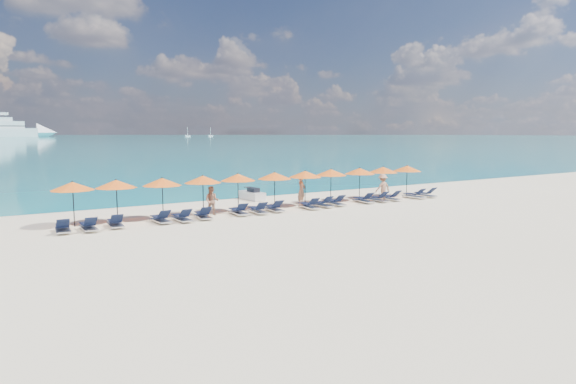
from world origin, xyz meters
TOP-DOWN VIEW (x-y plane):
  - ground at (0.00, 0.00)m, footprint 1400.00×1400.00m
  - sea at (0.00, 660.00)m, footprint 1600.00×1300.00m
  - sailboat_near at (180.28, 524.42)m, footprint 6.06×2.02m
  - sailboat_far at (214.12, 537.00)m, footprint 5.94×1.98m
  - jetski at (0.67, 8.88)m, footprint 1.01×2.37m
  - beachgoer_a at (2.14, 4.85)m, footprint 0.84×0.78m
  - beachgoer_b at (-4.18, 4.35)m, footprint 0.92×0.82m
  - beachgoer_c at (8.22, 3.95)m, footprint 1.18×0.58m
  - umbrella_0 at (-11.26, 4.88)m, footprint 2.10×2.10m
  - umbrella_1 at (-9.20, 4.84)m, footprint 2.10×2.10m
  - umbrella_2 at (-6.88, 4.64)m, footprint 2.10×2.10m
  - umbrella_3 at (-4.51, 4.82)m, footprint 2.10×2.10m
  - umbrella_4 at (-2.30, 4.88)m, footprint 2.10×2.10m
  - umbrella_5 at (0.08, 4.70)m, footprint 2.10×2.10m
  - umbrella_6 at (2.30, 4.67)m, footprint 2.10×2.10m
  - umbrella_7 at (4.50, 4.91)m, footprint 2.10×2.10m
  - umbrella_8 at (6.87, 4.81)m, footprint 2.10×2.10m
  - umbrella_9 at (9.00, 4.81)m, footprint 2.10×2.10m
  - umbrella_10 at (11.39, 4.85)m, footprint 2.10×2.10m
  - lounger_0 at (-11.94, 3.55)m, footprint 0.72×1.73m
  - lounger_1 at (-10.84, 3.39)m, footprint 0.68×1.72m
  - lounger_2 at (-9.58, 3.59)m, footprint 0.71×1.73m
  - lounger_3 at (-7.34, 3.57)m, footprint 0.74×1.74m
  - lounger_4 at (-6.27, 3.37)m, footprint 0.69×1.72m
  - lounger_5 at (-5.05, 3.53)m, footprint 0.79×1.75m
  - lounger_6 at (-2.88, 3.66)m, footprint 0.68×1.72m
  - lounger_7 at (-1.72, 3.50)m, footprint 0.75×1.74m
  - lounger_8 at (-0.59, 3.64)m, footprint 0.69×1.72m
  - lounger_9 at (1.73, 3.39)m, footprint 0.65×1.71m
  - lounger_10 at (2.83, 3.58)m, footprint 0.77×1.75m
  - lounger_11 at (3.94, 3.68)m, footprint 0.67×1.72m
  - lounger_12 at (6.26, 3.64)m, footprint 0.71×1.73m
  - lounger_13 at (7.38, 3.54)m, footprint 0.78×1.75m
  - lounger_14 at (8.53, 3.54)m, footprint 0.73×1.74m
  - lounger_15 at (10.77, 3.47)m, footprint 0.76×1.75m
  - lounger_16 at (11.91, 3.50)m, footprint 0.78×1.75m

SIDE VIEW (x-z plane):
  - ground at x=0.00m, z-range 0.00..0.00m
  - sea at x=0.00m, z-range 0.00..0.01m
  - lounger_0 at x=-11.94m, z-range -0.09..0.56m
  - lounger_1 at x=-10.84m, z-range -0.09..0.56m
  - lounger_2 at x=-9.58m, z-range -0.09..0.56m
  - lounger_3 at x=-7.34m, z-range -0.09..0.56m
  - lounger_4 at x=-6.27m, z-range -0.09..0.56m
  - lounger_5 at x=-5.05m, z-range -0.09..0.56m
  - lounger_6 at x=-2.88m, z-range -0.09..0.56m
  - lounger_7 at x=-1.72m, z-range -0.09..0.56m
  - lounger_8 at x=-0.59m, z-range -0.09..0.56m
  - lounger_9 at x=1.73m, z-range -0.09..0.56m
  - lounger_10 at x=2.83m, z-range -0.09..0.56m
  - lounger_11 at x=3.94m, z-range -0.09..0.56m
  - lounger_12 at x=6.26m, z-range -0.09..0.56m
  - lounger_13 at x=7.38m, z-range -0.09..0.56m
  - lounger_14 at x=8.53m, z-range -0.09..0.56m
  - lounger_15 at x=10.77m, z-range -0.09..0.56m
  - lounger_16 at x=11.91m, z-range -0.09..0.56m
  - jetski at x=0.67m, z-range -0.07..0.76m
  - beachgoer_b at x=-4.18m, z-range 0.00..1.64m
  - beachgoer_c at x=8.22m, z-range 0.00..1.81m
  - beachgoer_a at x=2.14m, z-range 0.00..1.94m
  - sailboat_far at x=214.12m, z-range -4.33..6.56m
  - sailboat_near at x=180.28m, z-range -4.42..6.70m
  - umbrella_0 at x=-11.26m, z-range 0.88..3.16m
  - umbrella_1 at x=-9.20m, z-range 0.88..3.16m
  - umbrella_2 at x=-6.88m, z-range 0.88..3.16m
  - umbrella_3 at x=-4.51m, z-range 0.88..3.16m
  - umbrella_4 at x=-2.30m, z-range 0.88..3.16m
  - umbrella_5 at x=0.08m, z-range 0.88..3.16m
  - umbrella_6 at x=2.30m, z-range 0.88..3.16m
  - umbrella_7 at x=4.50m, z-range 0.88..3.16m
  - umbrella_8 at x=6.87m, z-range 0.88..3.16m
  - umbrella_9 at x=9.00m, z-range 0.88..3.16m
  - umbrella_10 at x=11.39m, z-range 0.88..3.16m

